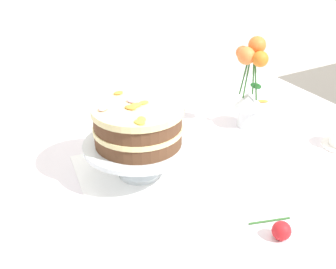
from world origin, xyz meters
The scene contains 8 objects.
dining_table centered at (0.00, -0.03, 0.65)m, with size 1.40×1.00×0.74m.
linen_napkin centered at (-0.12, 0.05, 0.74)m, with size 0.32×0.32×0.00m, color white.
cake_stand centered at (-0.12, 0.05, 0.82)m, with size 0.29×0.29×0.10m.
layer_cake centered at (-0.12, 0.05, 0.89)m, with size 0.24×0.24×0.11m.
flower_vase centered at (0.32, 0.13, 0.88)m, with size 0.10×0.11×0.29m.
fallen_rose centered at (0.04, -0.34, 0.76)m, with size 0.10×0.10×0.04m.
loose_petal_1 centered at (0.49, 0.26, 0.74)m, with size 0.04×0.02×0.01m, color orange.
loose_petal_2 centered at (-0.19, 0.23, 0.74)m, with size 0.04×0.02×0.00m, color yellow.
Camera 1 is at (-0.59, -0.92, 1.43)m, focal length 50.40 mm.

